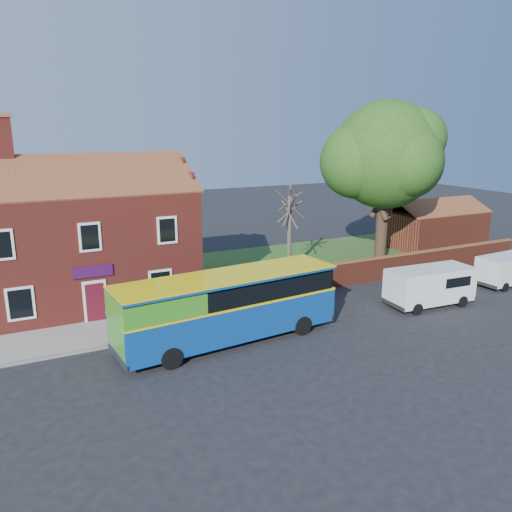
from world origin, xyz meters
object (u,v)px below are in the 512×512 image
bus (222,305)px  van_near (430,285)px  large_tree (385,158)px  van_far (509,268)px

bus → van_near: (12.62, -0.48, -0.62)m
bus → large_tree: (16.27, 8.37, 5.93)m
bus → large_tree: 19.23m
bus → van_far: bus is taller
van_near → large_tree: large_tree is taller
large_tree → bus: bearing=-152.8°
van_far → bus: bearing=177.3°
bus → large_tree: bearing=21.8°
van_near → van_far: bearing=8.8°
van_far → large_tree: bearing=112.1°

